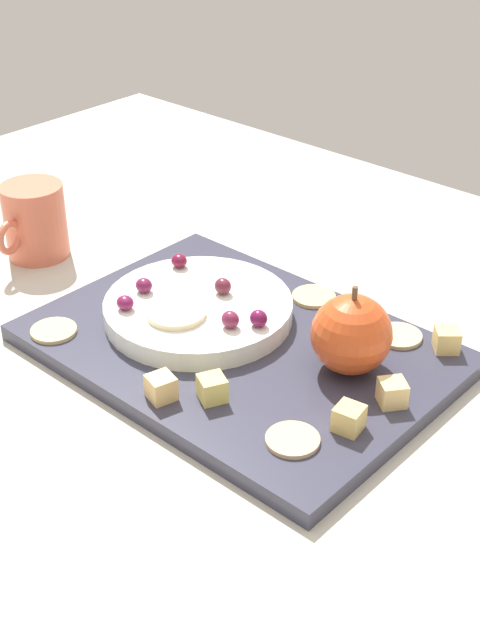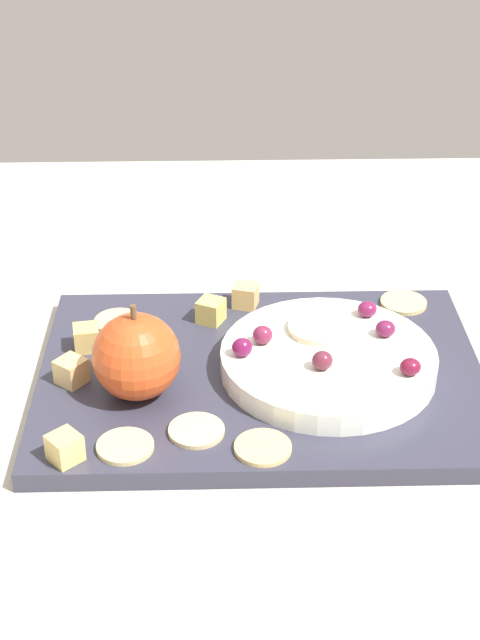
% 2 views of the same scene
% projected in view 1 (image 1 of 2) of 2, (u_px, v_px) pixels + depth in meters
% --- Properties ---
extents(table, '(1.36, 1.04, 0.04)m').
position_uv_depth(table, '(218.00, 377.00, 0.84)').
color(table, beige).
rests_on(table, ground).
extents(platter, '(0.39, 0.28, 0.02)m').
position_uv_depth(platter, '(239.00, 348.00, 0.83)').
color(platter, '#333344').
rests_on(platter, table).
extents(serving_dish, '(0.19, 0.19, 0.02)m').
position_uv_depth(serving_dish, '(198.00, 309.00, 0.86)').
color(serving_dish, white).
rests_on(serving_dish, platter).
extents(apple_whole, '(0.07, 0.07, 0.07)m').
position_uv_depth(apple_whole, '(351.00, 334.00, 0.77)').
color(apple_whole, '#CC4A1F').
rests_on(apple_whole, platter).
extents(apple_stem, '(0.01, 0.01, 0.01)m').
position_uv_depth(apple_stem, '(355.00, 293.00, 0.75)').
color(apple_stem, brown).
rests_on(apple_stem, apple_whole).
extents(cheese_cube_0, '(0.03, 0.03, 0.02)m').
position_uv_depth(cheese_cube_0, '(392.00, 393.00, 0.74)').
color(cheese_cube_0, '#E8C378').
rests_on(cheese_cube_0, platter).
extents(cheese_cube_1, '(0.03, 0.03, 0.02)m').
position_uv_depth(cheese_cube_1, '(447.00, 340.00, 0.81)').
color(cheese_cube_1, '#F0CE72').
rests_on(cheese_cube_1, platter).
extents(cheese_cube_2, '(0.03, 0.03, 0.02)m').
position_uv_depth(cheese_cube_2, '(161.00, 388.00, 0.75)').
color(cheese_cube_2, '#F1C475').
rests_on(cheese_cube_2, platter).
extents(cheese_cube_3, '(0.03, 0.03, 0.02)m').
position_uv_depth(cheese_cube_3, '(349.00, 418.00, 0.71)').
color(cheese_cube_3, '#E4C26A').
rests_on(cheese_cube_3, platter).
extents(cheese_cube_4, '(0.03, 0.03, 0.02)m').
position_uv_depth(cheese_cube_4, '(212.00, 388.00, 0.75)').
color(cheese_cube_4, '#E8D569').
rests_on(cheese_cube_4, platter).
extents(cracker_0, '(0.05, 0.05, 0.00)m').
position_uv_depth(cracker_0, '(341.00, 323.00, 0.85)').
color(cracker_0, beige).
rests_on(cracker_0, platter).
extents(cracker_1, '(0.05, 0.05, 0.00)m').
position_uv_depth(cracker_1, '(314.00, 297.00, 0.90)').
color(cracker_1, '#DABC7A').
rests_on(cracker_1, platter).
extents(cracker_2, '(0.05, 0.05, 0.00)m').
position_uv_depth(cracker_2, '(54.00, 331.00, 0.84)').
color(cracker_2, '#D7BE80').
rests_on(cracker_2, platter).
extents(cracker_3, '(0.05, 0.05, 0.00)m').
position_uv_depth(cracker_3, '(293.00, 440.00, 0.70)').
color(cracker_3, '#D6B583').
rests_on(cracker_3, platter).
extents(cracker_4, '(0.05, 0.05, 0.00)m').
position_uv_depth(cracker_4, '(399.00, 336.00, 0.83)').
color(cracker_4, '#D6C084').
rests_on(cracker_4, platter).
extents(grape_0, '(0.02, 0.02, 0.02)m').
position_uv_depth(grape_0, '(223.00, 286.00, 0.86)').
color(grape_0, maroon).
rests_on(grape_0, serving_dish).
extents(grape_1, '(0.02, 0.02, 0.02)m').
position_uv_depth(grape_1, '(230.00, 319.00, 0.81)').
color(grape_1, maroon).
rests_on(grape_1, serving_dish).
extents(grape_2, '(0.02, 0.02, 0.02)m').
position_uv_depth(grape_2, '(259.00, 318.00, 0.81)').
color(grape_2, '#691543').
rests_on(grape_2, serving_dish).
extents(grape_3, '(0.02, 0.02, 0.01)m').
position_uv_depth(grape_3, '(145.00, 285.00, 0.87)').
color(grape_3, maroon).
rests_on(grape_3, serving_dish).
extents(grape_4, '(0.02, 0.02, 0.01)m').
position_uv_depth(grape_4, '(179.00, 261.00, 0.91)').
color(grape_4, maroon).
rests_on(grape_4, serving_dish).
extents(grape_5, '(0.02, 0.02, 0.01)m').
position_uv_depth(grape_5, '(125.00, 303.00, 0.84)').
color(grape_5, maroon).
rests_on(grape_5, serving_dish).
extents(apple_slice_0, '(0.06, 0.06, 0.01)m').
position_uv_depth(apple_slice_0, '(176.00, 313.00, 0.83)').
color(apple_slice_0, beige).
rests_on(apple_slice_0, serving_dish).
extents(cup, '(0.07, 0.10, 0.09)m').
position_uv_depth(cup, '(35.00, 221.00, 0.99)').
color(cup, '#D7684B').
rests_on(cup, table).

